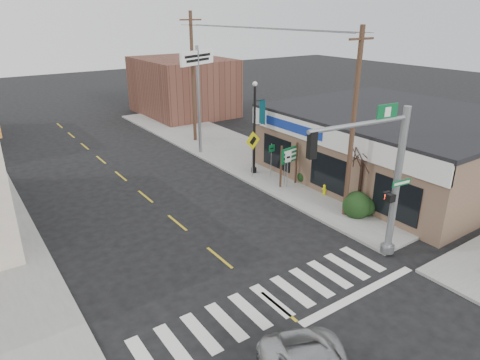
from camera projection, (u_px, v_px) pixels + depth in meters
ground at (278, 306)px, 15.45m from camera, size 140.00×140.00×0.00m
sidewalk_right at (259, 162)px, 30.13m from camera, size 6.00×38.00×0.13m
center_line at (177, 223)px, 21.56m from camera, size 0.12×56.00×0.01m
crosswalk at (271, 300)px, 15.75m from camera, size 11.00×2.20×0.01m
thrift_store at (396, 146)px, 26.99m from camera, size 12.00×14.00×4.00m
bldg_distant_right at (183, 86)px, 43.71m from camera, size 8.00×10.00×5.60m
traffic_signal_pole at (387, 171)px, 16.88m from camera, size 5.21×0.39×6.60m
guide_sign at (289, 159)px, 25.30m from camera, size 1.47×0.13×2.57m
fire_hydrant at (325, 189)px, 24.44m from camera, size 0.20×0.20×0.63m
ped_crossing_sign at (253, 146)px, 26.48m from camera, size 1.15×0.08×2.97m
lamp_post at (255, 121)px, 26.75m from camera, size 0.76×0.60×5.87m
dance_center_sign at (198, 75)px, 29.96m from camera, size 3.60×0.22×7.65m
bare_tree at (364, 150)px, 21.43m from camera, size 2.11×2.11×4.22m
shrub_front at (357, 205)px, 21.89m from camera, size 1.46×1.46×1.09m
shrub_back at (305, 176)px, 26.27m from camera, size 0.99×0.99×0.74m
utility_pole_near at (353, 124)px, 20.48m from camera, size 1.61×0.24×9.27m
utility_pole_far at (193, 77)px, 33.19m from camera, size 1.72×0.26×9.88m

